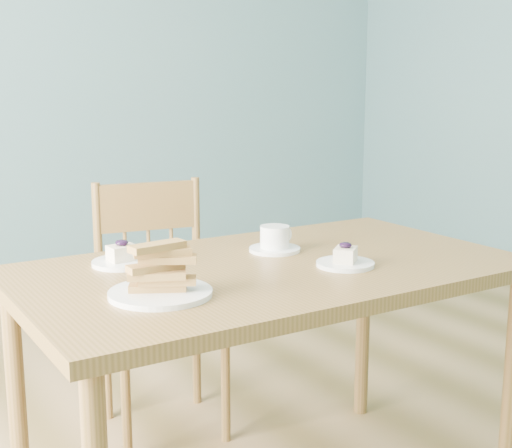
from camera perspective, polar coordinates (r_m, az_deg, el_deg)
name	(u,v)px	position (r m, az deg, el deg)	size (l,w,h in m)	color
room	(289,52)	(2.12, 2.69, 13.58)	(5.01, 5.01, 2.71)	#AB814F
dining_table	(270,290)	(2.04, 1.16, -5.32)	(1.43, 0.83, 0.76)	brown
dining_chair	(159,306)	(2.63, -7.74, -6.49)	(0.48, 0.46, 0.91)	brown
cheesecake_plate_near	(345,260)	(2.01, 7.16, -2.88)	(0.16, 0.16, 0.07)	white
cheesecake_plate_far	(122,258)	(2.05, -10.64, -2.72)	(0.17, 0.17, 0.07)	white
coffee_cup	(275,240)	(2.17, 1.53, -1.32)	(0.16, 0.16, 0.08)	white
biscotti_plate	(160,278)	(1.73, -7.69, -4.30)	(0.25, 0.25, 0.13)	white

